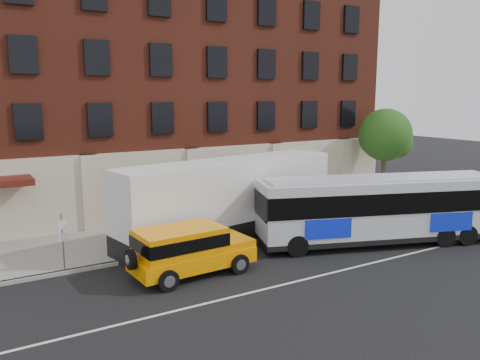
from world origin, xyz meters
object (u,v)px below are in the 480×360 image
sign_pole (63,239)px  street_tree (386,137)px  yellow_suv (187,248)px  shipping_container (230,200)px  city_bus (381,207)px

sign_pole → street_tree: (22.04, 3.34, 2.96)m
sign_pole → yellow_suv: 5.12m
shipping_container → yellow_suv: bearing=-138.4°
sign_pole → street_tree: bearing=8.6°
yellow_suv → street_tree: bearing=19.1°
city_bus → yellow_suv: size_ratio=2.31×
street_tree → yellow_suv: (-17.79, -6.17, -3.25)m
sign_pole → yellow_suv: (4.25, -2.84, -0.30)m
yellow_suv → shipping_container: (3.94, 3.49, 0.85)m
sign_pole → city_bus: 14.72m
sign_pole → shipping_container: bearing=4.6°
sign_pole → city_bus: bearing=-14.7°
sign_pole → shipping_container: shipping_container is taller
city_bus → street_tree: bearing=42.2°
yellow_suv → sign_pole: bearing=146.3°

